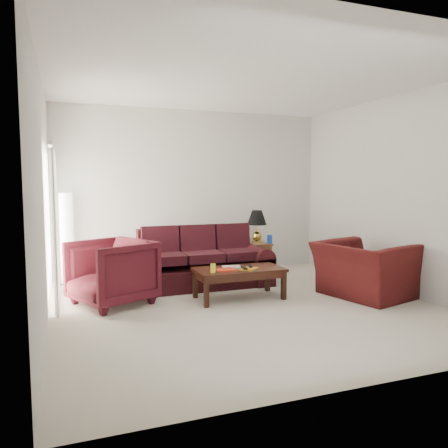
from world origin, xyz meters
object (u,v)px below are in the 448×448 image
at_px(end_table, 256,257).
at_px(armchair_left, 111,272).
at_px(floor_lamp, 67,238).
at_px(coffee_table, 239,283).
at_px(sofa, 201,258).
at_px(armchair_right, 364,270).

xyz_separation_m(end_table, armchair_left, (-2.81, -1.41, 0.18)).
distance_m(floor_lamp, coffee_table, 2.98).
xyz_separation_m(floor_lamp, coffee_table, (2.32, -1.80, -0.54)).
xyz_separation_m(sofa, armchair_right, (2.06, -1.44, -0.06)).
relative_size(end_table, armchair_right, 0.44).
bearing_deg(armchair_left, armchair_right, 50.80).
relative_size(sofa, armchair_right, 1.83).
distance_m(floor_lamp, armchair_left, 1.60).
bearing_deg(coffee_table, end_table, 68.63).
bearing_deg(sofa, floor_lamp, 158.40).
height_order(floor_lamp, armchair_left, floor_lamp).
height_order(floor_lamp, armchair_right, floor_lamp).
distance_m(sofa, floor_lamp, 2.23).
height_order(sofa, armchair_right, sofa).
bearing_deg(armchair_left, coffee_table, 53.64).
distance_m(floor_lamp, armchair_right, 4.71).
bearing_deg(coffee_table, armchair_left, 179.06).
xyz_separation_m(sofa, floor_lamp, (-2.03, 0.88, 0.31)).
bearing_deg(armchair_left, sofa, 86.16).
distance_m(sofa, armchair_right, 2.51).
height_order(armchair_left, coffee_table, armchair_left).
distance_m(armchair_right, coffee_table, 1.85).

